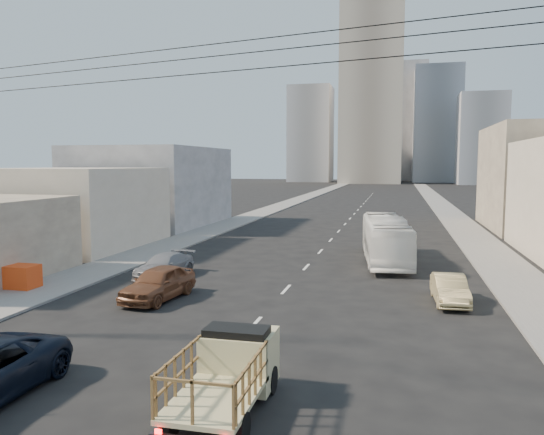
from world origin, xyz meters
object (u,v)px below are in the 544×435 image
at_px(sedan_grey, 164,266).
at_px(crate_stack, 19,276).
at_px(sedan_brown, 158,283).
at_px(sedan_tan, 450,289).
at_px(city_bus, 386,239).
at_px(flatbed_pickup, 227,368).

distance_m(sedan_grey, crate_stack, 7.33).
bearing_deg(crate_stack, sedan_brown, -1.04).
bearing_deg(sedan_tan, city_bus, 104.47).
distance_m(city_bus, sedan_grey, 14.19).
bearing_deg(city_bus, sedan_tan, -78.63).
relative_size(sedan_brown, sedan_grey, 1.04).
relative_size(flatbed_pickup, sedan_brown, 0.96).
distance_m(city_bus, crate_stack, 21.48).
height_order(flatbed_pickup, sedan_brown, flatbed_pickup).
height_order(city_bus, crate_stack, city_bus).
height_order(city_bus, sedan_tan, city_bus).
distance_m(flatbed_pickup, sedan_grey, 16.86).
distance_m(flatbed_pickup, sedan_tan, 13.97).
distance_m(sedan_tan, sedan_grey, 15.19).
bearing_deg(sedan_tan, flatbed_pickup, -120.89).
bearing_deg(sedan_grey, flatbed_pickup, -51.65).
height_order(flatbed_pickup, city_bus, city_bus).
distance_m(sedan_tan, crate_stack, 20.91).
distance_m(sedan_brown, crate_stack, 7.64).
distance_m(sedan_brown, sedan_tan, 13.37).
relative_size(flatbed_pickup, sedan_tan, 1.13).
xyz_separation_m(flatbed_pickup, sedan_brown, (-6.62, 9.86, -0.31)).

